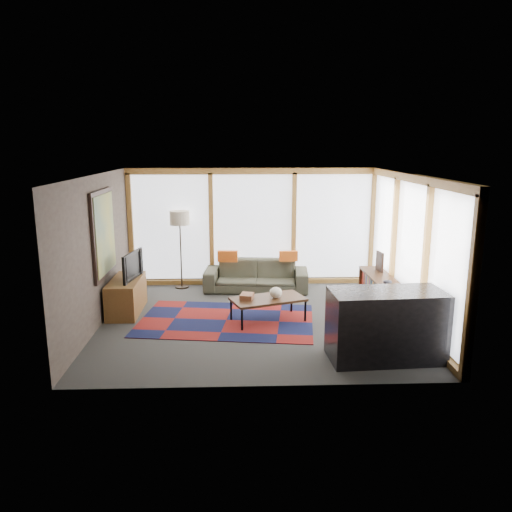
{
  "coord_description": "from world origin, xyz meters",
  "views": [
    {
      "loc": [
        -0.33,
        -8.5,
        3.11
      ],
      "look_at": [
        0.0,
        0.4,
        1.1
      ],
      "focal_mm": 35.0,
      "sensor_mm": 36.0,
      "label": 1
    }
  ],
  "objects_px": {
    "coffee_table": "(268,309)",
    "floor_lamp": "(181,250)",
    "television": "(128,266)",
    "tv_console": "(126,296)",
    "bar_counter": "(386,325)",
    "sofa": "(256,276)",
    "bookshelf": "(386,297)"
  },
  "relations": [
    {
      "from": "floor_lamp",
      "to": "bar_counter",
      "type": "distance_m",
      "value": 5.16
    },
    {
      "from": "tv_console",
      "to": "television",
      "type": "bearing_deg",
      "value": 12.51
    },
    {
      "from": "floor_lamp",
      "to": "television",
      "type": "bearing_deg",
      "value": -116.41
    },
    {
      "from": "sofa",
      "to": "television",
      "type": "xyz_separation_m",
      "value": [
        -2.43,
        -1.35,
        0.57
      ]
    },
    {
      "from": "tv_console",
      "to": "bar_counter",
      "type": "xyz_separation_m",
      "value": [
        4.26,
        -2.26,
        0.2
      ]
    },
    {
      "from": "floor_lamp",
      "to": "tv_console",
      "type": "bearing_deg",
      "value": -117.94
    },
    {
      "from": "floor_lamp",
      "to": "bookshelf",
      "type": "bearing_deg",
      "value": -24.78
    },
    {
      "from": "sofa",
      "to": "floor_lamp",
      "type": "relative_size",
      "value": 1.3
    },
    {
      "from": "tv_console",
      "to": "bar_counter",
      "type": "relative_size",
      "value": 0.78
    },
    {
      "from": "floor_lamp",
      "to": "tv_console",
      "type": "height_order",
      "value": "floor_lamp"
    },
    {
      "from": "sofa",
      "to": "floor_lamp",
      "type": "bearing_deg",
      "value": 176.38
    },
    {
      "from": "sofa",
      "to": "coffee_table",
      "type": "xyz_separation_m",
      "value": [
        0.14,
        -1.95,
        -0.11
      ]
    },
    {
      "from": "bookshelf",
      "to": "sofa",
      "type": "bearing_deg",
      "value": 146.03
    },
    {
      "from": "bar_counter",
      "to": "coffee_table",
      "type": "bearing_deg",
      "value": 130.75
    },
    {
      "from": "sofa",
      "to": "coffee_table",
      "type": "bearing_deg",
      "value": -80.74
    },
    {
      "from": "tv_console",
      "to": "bar_counter",
      "type": "height_order",
      "value": "bar_counter"
    },
    {
      "from": "television",
      "to": "bookshelf",
      "type": "bearing_deg",
      "value": -83.1
    },
    {
      "from": "tv_console",
      "to": "bar_counter",
      "type": "bearing_deg",
      "value": -27.91
    },
    {
      "from": "bookshelf",
      "to": "floor_lamp",
      "type": "bearing_deg",
      "value": 155.22
    },
    {
      "from": "bar_counter",
      "to": "floor_lamp",
      "type": "bearing_deg",
      "value": 127.78
    },
    {
      "from": "bar_counter",
      "to": "bookshelf",
      "type": "bearing_deg",
      "value": 69.79
    },
    {
      "from": "bookshelf",
      "to": "tv_console",
      "type": "bearing_deg",
      "value": 177.23
    },
    {
      "from": "sofa",
      "to": "coffee_table",
      "type": "height_order",
      "value": "sofa"
    },
    {
      "from": "coffee_table",
      "to": "floor_lamp",
      "type": "bearing_deg",
      "value": 128.88
    },
    {
      "from": "coffee_table",
      "to": "bookshelf",
      "type": "relative_size",
      "value": 0.52
    },
    {
      "from": "tv_console",
      "to": "coffee_table",
      "type": "bearing_deg",
      "value": -12.62
    },
    {
      "from": "tv_console",
      "to": "television",
      "type": "relative_size",
      "value": 1.42
    },
    {
      "from": "coffee_table",
      "to": "tv_console",
      "type": "bearing_deg",
      "value": 167.38
    },
    {
      "from": "floor_lamp",
      "to": "coffee_table",
      "type": "relative_size",
      "value": 1.33
    },
    {
      "from": "television",
      "to": "floor_lamp",
      "type": "bearing_deg",
      "value": -16.54
    },
    {
      "from": "sofa",
      "to": "bookshelf",
      "type": "bearing_deg",
      "value": -28.8
    },
    {
      "from": "coffee_table",
      "to": "bar_counter",
      "type": "xyz_separation_m",
      "value": [
        1.62,
        -1.67,
        0.31
      ]
    }
  ]
}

